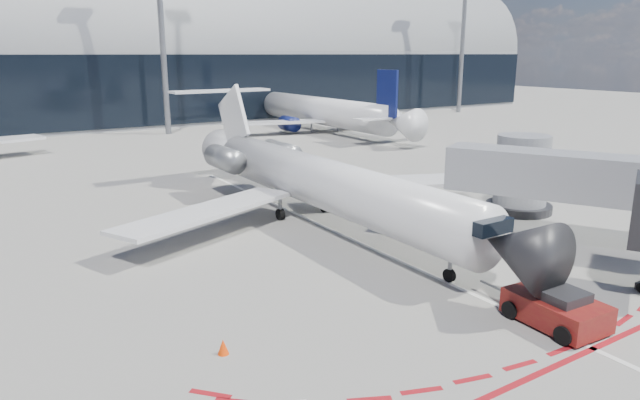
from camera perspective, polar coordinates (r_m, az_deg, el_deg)
ground at (r=28.75m, az=5.95°, el=-5.16°), size 260.00×260.00×0.00m
apron_centerline at (r=30.24m, az=3.60°, el=-4.10°), size 0.25×40.00×0.01m
apron_stop_bar at (r=21.76m, az=25.65°, el=-13.27°), size 14.00×0.25×0.01m
terminal_building at (r=87.73m, az=-22.00°, el=12.71°), size 150.00×24.15×24.00m
jet_bridge at (r=33.00m, az=22.91°, el=1.75°), size 10.03×15.20×4.90m
light_mast_centre at (r=72.57m, az=-15.56°, el=16.22°), size 0.70×0.70×25.00m
light_mast_east at (r=99.84m, az=14.10°, el=15.68°), size 0.70×0.70×25.00m
regional_jet at (r=33.03m, az=-0.48°, el=2.03°), size 24.31×29.98×7.51m
pushback_tug at (r=22.74m, az=22.56°, el=-10.02°), size 2.44×5.42×1.40m
safety_cone_left at (r=19.58m, az=-9.66°, el=-14.27°), size 0.38×0.38×0.53m
safety_cone_right at (r=26.29m, az=23.16°, el=-7.68°), size 0.33×0.33×0.46m
bg_airliner_2 at (r=73.18m, az=0.10°, el=10.80°), size 30.73×32.54×9.94m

